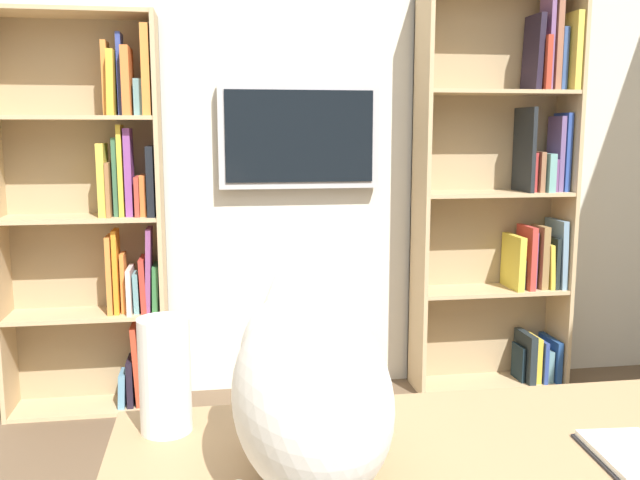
{
  "coord_description": "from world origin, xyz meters",
  "views": [
    {
      "loc": [
        0.44,
        1.45,
        1.41
      ],
      "look_at": [
        0.02,
        -1.17,
        0.99
      ],
      "focal_mm": 38.45,
      "sensor_mm": 36.0,
      "label": 1
    }
  ],
  "objects_px": {
    "cat": "(308,380)",
    "wall_mounted_tv": "(299,136)",
    "paper_towel_roll": "(165,375)",
    "bookshelf_right": "(103,218)",
    "bookshelf_left": "(511,195)"
  },
  "relations": [
    {
      "from": "cat",
      "to": "wall_mounted_tv",
      "type": "bearing_deg",
      "value": -97.03
    },
    {
      "from": "paper_towel_roll",
      "to": "wall_mounted_tv",
      "type": "bearing_deg",
      "value": -104.78
    },
    {
      "from": "cat",
      "to": "paper_towel_roll",
      "type": "bearing_deg",
      "value": -38.84
    },
    {
      "from": "bookshelf_right",
      "to": "wall_mounted_tv",
      "type": "relative_size",
      "value": 2.34
    },
    {
      "from": "wall_mounted_tv",
      "to": "bookshelf_left",
      "type": "bearing_deg",
      "value": 175.88
    },
    {
      "from": "bookshelf_right",
      "to": "paper_towel_roll",
      "type": "relative_size",
      "value": 7.89
    },
    {
      "from": "wall_mounted_tv",
      "to": "cat",
      "type": "xyz_separation_m",
      "value": [
        0.29,
        2.38,
        -0.43
      ]
    },
    {
      "from": "bookshelf_left",
      "to": "paper_towel_roll",
      "type": "distance_m",
      "value": 2.71
    },
    {
      "from": "cat",
      "to": "paper_towel_roll",
      "type": "xyz_separation_m",
      "value": [
        0.28,
        -0.22,
        -0.06
      ]
    },
    {
      "from": "paper_towel_roll",
      "to": "cat",
      "type": "bearing_deg",
      "value": 141.16
    },
    {
      "from": "cat",
      "to": "bookshelf_right",
      "type": "bearing_deg",
      "value": -72.97
    },
    {
      "from": "cat",
      "to": "paper_towel_roll",
      "type": "distance_m",
      "value": 0.36
    },
    {
      "from": "bookshelf_right",
      "to": "cat",
      "type": "relative_size",
      "value": 3.13
    },
    {
      "from": "wall_mounted_tv",
      "to": "paper_towel_roll",
      "type": "relative_size",
      "value": 3.37
    },
    {
      "from": "bookshelf_left",
      "to": "paper_towel_roll",
      "type": "height_order",
      "value": "bookshelf_left"
    }
  ]
}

